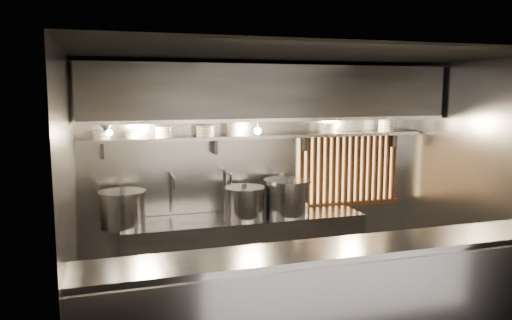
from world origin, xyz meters
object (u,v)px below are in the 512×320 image
stock_pot_right (287,197)px  stock_pot_left (123,209)px  heat_lamp (106,127)px  pendant_bulb (258,131)px  stock_pot_mid (244,202)px

stock_pot_right → stock_pot_left: bearing=179.8°
heat_lamp → pendant_bulb: bearing=11.0°
stock_pot_mid → stock_pot_right: (0.57, 0.00, 0.03)m
heat_lamp → stock_pot_left: 1.00m
pendant_bulb → stock_pot_right: (0.37, -0.09, -0.84)m
heat_lamp → pendant_bulb: 1.83m
stock_pot_left → stock_pot_mid: size_ratio=1.18×
pendant_bulb → stock_pot_left: pendant_bulb is taller
pendant_bulb → stock_pot_left: (-1.65, -0.08, -0.85)m
pendant_bulb → stock_pot_mid: bearing=-156.5°
heat_lamp → stock_pot_mid: heat_lamp is taller
heat_lamp → stock_pot_right: heat_lamp is taller
stock_pot_mid → stock_pot_right: stock_pot_right is taller
stock_pot_right → heat_lamp: bearing=-173.0°
stock_pot_mid → stock_pot_left: bearing=179.6°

